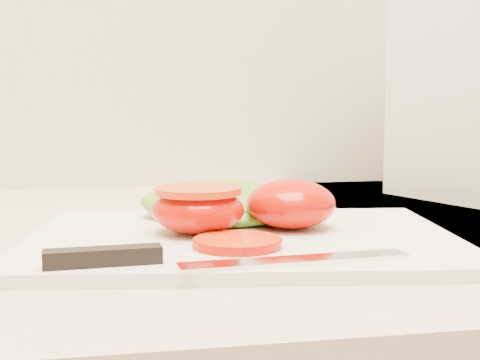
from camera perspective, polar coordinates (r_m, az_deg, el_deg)
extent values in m
cube|color=beige|center=(0.66, -3.53, -5.25)|extent=(3.92, 0.65, 0.03)
cube|color=white|center=(0.57, 0.19, -5.10)|extent=(0.39, 0.31, 0.01)
ellipsoid|color=#B71302|center=(0.59, 4.37, -2.04)|extent=(0.08, 0.08, 0.04)
ellipsoid|color=#B71302|center=(0.57, -3.60, -2.58)|extent=(0.08, 0.08, 0.04)
cylinder|color=red|center=(0.57, -3.61, -0.91)|extent=(0.07, 0.07, 0.01)
cylinder|color=#DA4C14|center=(0.52, -0.23, -5.35)|extent=(0.07, 0.07, 0.01)
ellipsoid|color=#619C29|center=(0.64, -1.50, -2.00)|extent=(0.19, 0.16, 0.03)
ellipsoid|color=#619C29|center=(0.65, 2.45, -2.05)|extent=(0.15, 0.15, 0.03)
cube|color=silver|center=(0.47, 4.79, -6.87)|extent=(0.17, 0.03, 0.00)
cube|color=black|center=(0.47, -11.61, -6.41)|extent=(0.08, 0.02, 0.01)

